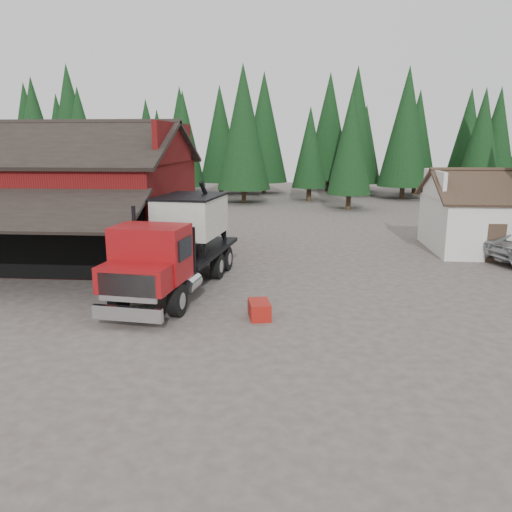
{
  "coord_description": "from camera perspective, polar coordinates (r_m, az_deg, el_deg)",
  "views": [
    {
      "loc": [
        1.38,
        -15.8,
        6.08
      ],
      "look_at": [
        -0.16,
        2.66,
        1.8
      ],
      "focal_mm": 35.0,
      "sensor_mm": 36.0,
      "label": 1
    }
  ],
  "objects": [
    {
      "name": "ground",
      "position": [
        16.98,
        -0.22,
        -7.97
      ],
      "size": [
        120.0,
        120.0,
        0.0
      ],
      "primitive_type": "plane",
      "color": "#4B403B",
      "rests_on": "ground"
    },
    {
      "name": "red_barn",
      "position": [
        28.73,
        -20.9,
        5.38
      ],
      "size": [
        12.8,
        13.63,
        7.18
      ],
      "color": "maroon",
      "rests_on": "ground"
    },
    {
      "name": "farmhouse",
      "position": [
        31.36,
        26.51,
        3.55
      ],
      "size": [
        8.6,
        6.42,
        4.65
      ],
      "color": "silver",
      "rests_on": "ground"
    },
    {
      "name": "conifer_backdrop",
      "position": [
        58.13,
        3.4,
        6.98
      ],
      "size": [
        76.0,
        16.0,
        16.0
      ],
      "primitive_type": null,
      "color": "black",
      "rests_on": "ground"
    },
    {
      "name": "near_pine_a",
      "position": [
        49.65,
        -23.91,
        12.28
      ],
      "size": [
        4.4,
        4.4,
        11.4
      ],
      "color": "#382619",
      "rests_on": "ground"
    },
    {
      "name": "near_pine_b",
      "position": [
        46.03,
        10.78,
        12.54
      ],
      "size": [
        3.96,
        3.96,
        10.4
      ],
      "color": "#382619",
      "rests_on": "ground"
    },
    {
      "name": "near_pine_d",
      "position": [
        50.1,
        -1.45,
        14.5
      ],
      "size": [
        5.28,
        5.28,
        13.4
      ],
      "color": "#382619",
      "rests_on": "ground"
    },
    {
      "name": "feed_truck",
      "position": [
        20.81,
        -8.87,
        1.66
      ],
      "size": [
        3.73,
        9.92,
        4.37
      ],
      "rotation": [
        0.0,
        0.0,
        -0.12
      ],
      "color": "black",
      "rests_on": "ground"
    },
    {
      "name": "equip_box",
      "position": [
        17.6,
        0.39,
        -6.16
      ],
      "size": [
        0.92,
        1.22,
        0.6
      ],
      "primitive_type": "cube",
      "rotation": [
        0.0,
        0.0,
        0.22
      ],
      "color": "maroon",
      "rests_on": "ground"
    }
  ]
}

